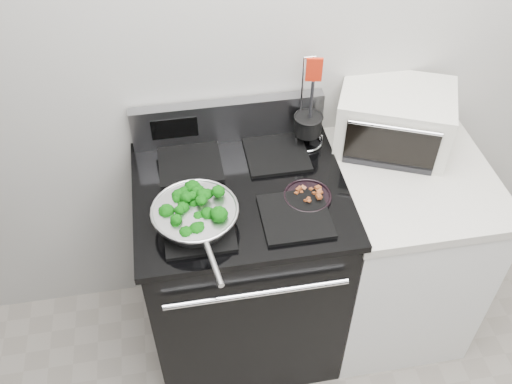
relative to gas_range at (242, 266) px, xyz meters
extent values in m
cube|color=beige|center=(0.30, 0.34, 0.86)|extent=(4.00, 0.02, 2.70)
cube|color=black|center=(0.00, 0.00, -0.03)|extent=(0.76, 0.66, 0.92)
cube|color=black|center=(0.00, 0.00, 0.45)|extent=(0.79, 0.69, 0.03)
cube|color=#99999E|center=(0.00, 0.30, 0.55)|extent=(0.76, 0.05, 0.18)
cube|color=black|center=(-0.17, -0.17, 0.47)|extent=(0.24, 0.24, 0.01)
cube|color=black|center=(0.17, -0.17, 0.47)|extent=(0.24, 0.24, 0.01)
cube|color=black|center=(-0.17, 0.17, 0.47)|extent=(0.24, 0.24, 0.01)
cube|color=black|center=(0.17, 0.17, 0.47)|extent=(0.24, 0.24, 0.01)
cube|color=white|center=(0.68, 0.00, -0.05)|extent=(0.60, 0.66, 0.88)
cube|color=beige|center=(0.68, 0.00, 0.41)|extent=(0.62, 0.68, 0.04)
torus|color=silver|center=(-0.18, -0.15, 0.54)|extent=(0.30, 0.30, 0.01)
cylinder|color=silver|center=(-0.14, -0.38, 0.53)|extent=(0.05, 0.18, 0.02)
cylinder|color=black|center=(0.23, -0.09, 0.47)|extent=(0.18, 0.18, 0.01)
cylinder|color=black|center=(0.30, 0.22, 0.55)|extent=(0.11, 0.11, 0.08)
cylinder|color=black|center=(0.30, 0.22, 0.65)|extent=(0.01, 0.01, 0.24)
cube|color=red|center=(0.30, 0.22, 0.81)|extent=(0.06, 0.02, 0.10)
cube|color=silver|center=(0.65, 0.20, 0.56)|extent=(0.53, 0.47, 0.25)
cube|color=black|center=(0.65, 0.03, 0.55)|extent=(0.32, 0.14, 0.17)
camera|label=1|loc=(-0.20, -1.49, 1.94)|focal=40.00mm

